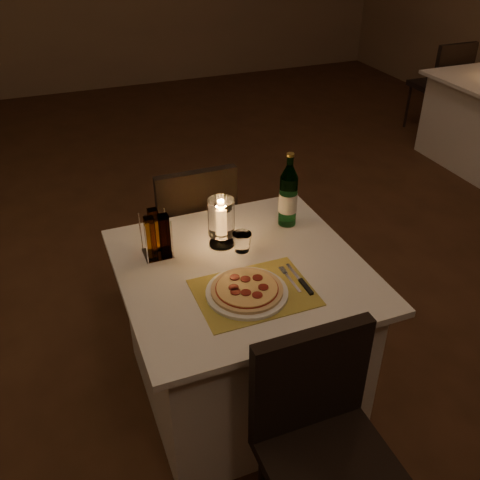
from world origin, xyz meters
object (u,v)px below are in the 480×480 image
object	(u,v)px
chair_near	(321,431)
chair_far	(193,223)
main_table	(242,332)
plate	(247,292)
water_bottle	(288,196)
pizza	(247,289)
hurricane_candle	(221,219)
tumbler	(242,242)

from	to	relation	value
chair_near	chair_far	world-z (taller)	same
main_table	plate	bearing A→B (deg)	-105.52
plate	water_bottle	size ratio (longest dim) A/B	0.90
pizza	chair_far	bearing A→B (deg)	86.80
hurricane_candle	main_table	bearing A→B (deg)	-84.02
tumbler	hurricane_candle	world-z (taller)	hurricane_candle
chair_near	plate	distance (m)	0.57
hurricane_candle	chair_far	bearing A→B (deg)	87.81
pizza	hurricane_candle	xyz separation A→B (m)	(0.03, 0.37, 0.10)
chair_near	chair_far	size ratio (longest dim) A/B	1.00
chair_far	main_table	bearing A→B (deg)	-90.00
main_table	pizza	world-z (taller)	pizza
chair_far	pizza	xyz separation A→B (m)	(-0.05, -0.89, 0.22)
main_table	plate	xyz separation A→B (m)	(-0.05, -0.18, 0.38)
chair_far	hurricane_candle	distance (m)	0.61
plate	pizza	xyz separation A→B (m)	(0.00, 0.00, 0.02)
plate	hurricane_candle	world-z (taller)	hurricane_candle
chair_far	hurricane_candle	size ratio (longest dim) A/B	4.05
main_table	plate	size ratio (longest dim) A/B	3.12
main_table	tumbler	xyz separation A→B (m)	(0.05, 0.11, 0.41)
chair_far	tumbler	size ratio (longest dim) A/B	10.69
chair_near	tumbler	size ratio (longest dim) A/B	10.69
chair_near	tumbler	bearing A→B (deg)	86.82
tumbler	hurricane_candle	size ratio (longest dim) A/B	0.38
chair_far	water_bottle	bearing A→B (deg)	-55.13
chair_far	tumbler	distance (m)	0.65
chair_near	plate	size ratio (longest dim) A/B	2.81
chair_near	plate	world-z (taller)	chair_near
chair_near	hurricane_candle	world-z (taller)	hurricane_candle
plate	tumbler	xyz separation A→B (m)	(0.10, 0.29, 0.03)
pizza	water_bottle	world-z (taller)	water_bottle
chair_far	water_bottle	world-z (taller)	water_bottle
hurricane_candle	water_bottle	bearing A→B (deg)	9.20
chair_far	water_bottle	distance (m)	0.66
chair_near	water_bottle	size ratio (longest dim) A/B	2.53
main_table	pizza	xyz separation A→B (m)	(-0.05, -0.18, 0.39)
chair_near	hurricane_candle	size ratio (longest dim) A/B	4.05
hurricane_candle	plate	bearing A→B (deg)	-94.63
main_table	chair_far	bearing A→B (deg)	90.00
main_table	chair_near	distance (m)	0.74
tumbler	plate	bearing A→B (deg)	-108.08
water_bottle	tumbler	bearing A→B (deg)	-154.62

